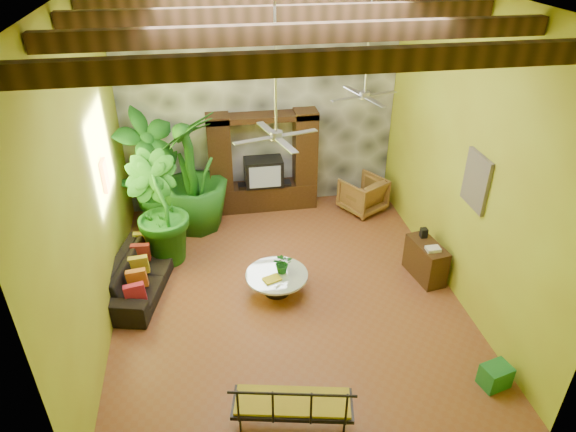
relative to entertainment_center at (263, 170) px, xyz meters
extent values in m
plane|color=brown|center=(0.00, -3.14, -0.97)|extent=(7.00, 7.00, 0.00)
cube|color=olive|center=(0.00, 0.36, 1.53)|extent=(6.00, 0.02, 5.00)
cube|color=olive|center=(-3.00, -3.14, 1.53)|extent=(0.02, 7.00, 5.00)
cube|color=olive|center=(3.00, -3.14, 1.53)|extent=(0.02, 7.00, 5.00)
cube|color=#3A3C42|center=(0.00, 0.30, 1.53)|extent=(5.98, 0.10, 4.98)
cube|color=#3F2514|center=(0.00, -5.74, 3.81)|extent=(5.95, 0.16, 0.22)
cube|color=#3F2514|center=(0.00, -4.44, 3.81)|extent=(5.95, 0.16, 0.22)
cube|color=#3F2514|center=(0.00, -3.14, 3.81)|extent=(5.95, 0.16, 0.22)
cube|color=#3F2514|center=(0.00, -1.84, 3.81)|extent=(5.95, 0.16, 0.22)
cube|color=black|center=(0.00, 0.00, -0.67)|extent=(2.40, 0.50, 0.60)
cube|color=black|center=(-0.95, 0.00, 0.33)|extent=(0.50, 0.48, 2.00)
cube|color=black|center=(0.95, 0.00, 0.33)|extent=(0.50, 0.48, 2.00)
cube|color=black|center=(0.00, 0.00, 1.23)|extent=(2.40, 0.48, 0.12)
cube|color=black|center=(0.00, -0.02, -0.05)|extent=(0.85, 0.52, 0.62)
cube|color=#8C99A8|center=(0.00, -0.29, -0.05)|extent=(0.70, 0.02, 0.50)
cylinder|color=#A8A8AD|center=(-0.20, -3.54, 3.13)|extent=(0.04, 0.04, 1.80)
cylinder|color=#A8A8AD|center=(-0.20, -3.54, 2.23)|extent=(0.18, 0.18, 0.12)
cube|color=#A8A8AD|center=(0.15, -3.44, 2.21)|extent=(0.58, 0.26, 0.01)
cube|color=#A8A8AD|center=(-0.29, -3.19, 2.21)|extent=(0.26, 0.58, 0.01)
cube|color=#A8A8AD|center=(-0.55, -3.63, 2.21)|extent=(0.58, 0.26, 0.01)
cube|color=#A8A8AD|center=(-0.11, -3.88, 2.21)|extent=(0.26, 0.58, 0.01)
cylinder|color=#A8A8AD|center=(1.60, -1.94, 3.13)|extent=(0.04, 0.04, 1.80)
cylinder|color=#A8A8AD|center=(1.60, -1.94, 2.23)|extent=(0.18, 0.18, 0.12)
cube|color=#A8A8AD|center=(1.95, -1.84, 2.21)|extent=(0.58, 0.26, 0.01)
cube|color=#A8A8AD|center=(1.51, -1.59, 2.21)|extent=(0.26, 0.58, 0.01)
cube|color=#A8A8AD|center=(1.25, -2.03, 2.21)|extent=(0.58, 0.26, 0.01)
cube|color=#A8A8AD|center=(1.69, -2.28, 2.21)|extent=(0.26, 0.58, 0.01)
cube|color=gold|center=(-2.96, -2.14, 1.13)|extent=(0.06, 0.32, 0.55)
cube|color=#255988|center=(2.96, -3.74, 1.33)|extent=(0.06, 0.70, 0.90)
imported|color=black|center=(-2.59, -2.59, -0.64)|extent=(1.39, 2.39, 0.66)
imported|color=olive|center=(2.22, -0.50, -0.57)|extent=(1.17, 1.18, 0.80)
imported|color=#185A17|center=(-2.37, -0.47, 0.36)|extent=(1.67, 1.64, 2.65)
imported|color=#1A6119|center=(-2.23, -1.71, 0.14)|extent=(1.56, 1.52, 2.21)
imported|color=#1C5A17|center=(-1.55, -0.58, 0.32)|extent=(1.98, 1.98, 2.57)
cylinder|color=black|center=(-0.17, -3.13, -0.79)|extent=(0.47, 0.47, 0.36)
cylinder|color=silver|center=(-0.17, -3.13, -0.59)|extent=(1.12, 1.12, 0.04)
imported|color=#185E1D|center=(-0.05, -3.08, -0.37)|extent=(0.36, 0.32, 0.38)
cube|color=yellow|center=(-0.27, -3.28, -0.55)|extent=(0.35, 0.30, 0.03)
cube|color=black|center=(-0.38, -5.98, -0.52)|extent=(1.64, 0.83, 0.06)
cube|color=#A28A20|center=(-0.38, -5.98, -0.48)|extent=(1.56, 0.76, 0.06)
cube|color=black|center=(-0.38, -6.26, -0.25)|extent=(1.55, 0.36, 0.54)
cube|color=#3C2413|center=(2.65, -3.12, -0.60)|extent=(0.56, 0.96, 0.72)
cube|color=#1B6827|center=(2.65, -5.76, -0.79)|extent=(0.47, 0.39, 0.36)
camera|label=1|loc=(-1.17, -10.39, 5.01)|focal=32.00mm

